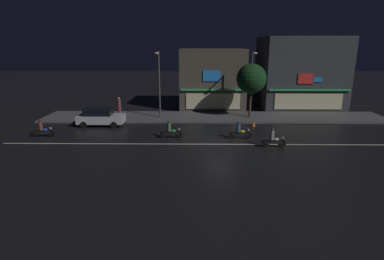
% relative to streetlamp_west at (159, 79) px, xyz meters
% --- Properties ---
extents(ground_plane, '(140.00, 140.00, 0.00)m').
position_rel_streetlamp_west_xyz_m(ground_plane, '(5.71, -8.58, -4.15)').
color(ground_plane, black).
extents(lane_divider_stripe, '(34.21, 0.16, 0.01)m').
position_rel_streetlamp_west_xyz_m(lane_divider_stripe, '(5.71, -8.58, -4.14)').
color(lane_divider_stripe, beige).
rests_on(lane_divider_stripe, ground).
extents(sidewalk_far, '(36.01, 5.17, 0.14)m').
position_rel_streetlamp_west_xyz_m(sidewalk_far, '(5.71, 0.62, -4.08)').
color(sidewalk_far, '#4C4C4F').
rests_on(sidewalk_far, ground).
extents(storefront_left_block, '(9.53, 7.97, 8.44)m').
position_rel_streetlamp_west_xyz_m(storefront_left_block, '(16.52, 7.11, 0.07)').
color(storefront_left_block, '#383A3F').
rests_on(storefront_left_block, ground).
extents(storefront_center_block, '(7.65, 7.05, 7.04)m').
position_rel_streetlamp_west_xyz_m(storefront_center_block, '(5.71, 6.65, -0.63)').
color(storefront_center_block, '#4C443A').
rests_on(storefront_center_block, ground).
extents(streetlamp_west, '(0.44, 1.64, 6.75)m').
position_rel_streetlamp_west_xyz_m(streetlamp_west, '(0.00, 0.00, 0.00)').
color(streetlamp_west, '#47494C').
rests_on(streetlamp_west, sidewalk_far).
extents(streetlamp_mid, '(0.44, 1.64, 6.74)m').
position_rel_streetlamp_west_xyz_m(streetlamp_mid, '(9.59, 1.00, -0.01)').
color(streetlamp_mid, '#47494C').
rests_on(streetlamp_mid, sidewalk_far).
extents(pedestrian_on_sidewalk, '(0.38, 0.38, 1.92)m').
position_rel_streetlamp_west_xyz_m(pedestrian_on_sidewalk, '(-4.54, 1.25, -3.12)').
color(pedestrian_on_sidewalk, brown).
rests_on(pedestrian_on_sidewalk, sidewalk_far).
extents(street_tree, '(3.05, 3.05, 5.55)m').
position_rel_streetlamp_west_xyz_m(street_tree, '(9.42, 0.30, 0.01)').
color(street_tree, '#473323').
rests_on(street_tree, sidewalk_far).
extents(parked_car_near_kerb, '(4.30, 1.98, 1.67)m').
position_rel_streetlamp_west_xyz_m(parked_car_near_kerb, '(-5.32, -2.99, -3.28)').
color(parked_car_near_kerb, silver).
rests_on(parked_car_near_kerb, ground).
extents(motorcycle_lead, '(1.90, 0.60, 1.52)m').
position_rel_streetlamp_west_xyz_m(motorcycle_lead, '(1.66, -6.97, -3.51)').
color(motorcycle_lead, black).
rests_on(motorcycle_lead, ground).
extents(motorcycle_following, '(1.90, 0.60, 1.52)m').
position_rel_streetlamp_west_xyz_m(motorcycle_following, '(-9.11, -6.78, -3.51)').
color(motorcycle_following, black).
rests_on(motorcycle_following, ground).
extents(motorcycle_opposite_lane, '(1.90, 0.60, 1.52)m').
position_rel_streetlamp_west_xyz_m(motorcycle_opposite_lane, '(9.59, -9.26, -3.51)').
color(motorcycle_opposite_lane, black).
rests_on(motorcycle_opposite_lane, ground).
extents(motorcycle_trailing_far, '(1.90, 0.60, 1.52)m').
position_rel_streetlamp_west_xyz_m(motorcycle_trailing_far, '(7.37, -7.10, -3.51)').
color(motorcycle_trailing_far, black).
rests_on(motorcycle_trailing_far, ground).
extents(traffic_cone, '(0.36, 0.36, 0.55)m').
position_rel_streetlamp_west_xyz_m(traffic_cone, '(9.27, -2.94, -3.87)').
color(traffic_cone, orange).
rests_on(traffic_cone, ground).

